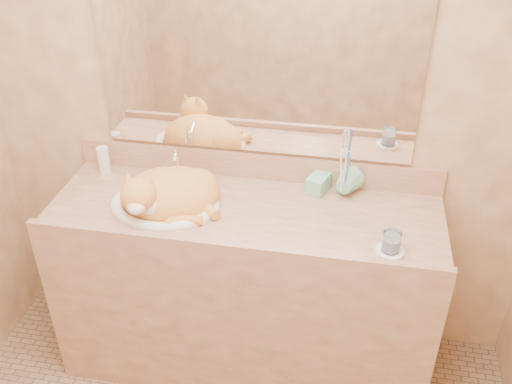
% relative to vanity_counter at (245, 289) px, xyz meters
% --- Properties ---
extents(wall_back, '(2.40, 0.02, 2.50)m').
position_rel_vanity_counter_xyz_m(wall_back, '(0.00, 0.28, 0.82)').
color(wall_back, '#9A6B46').
rests_on(wall_back, ground).
extents(vanity_counter, '(1.60, 0.55, 0.85)m').
position_rel_vanity_counter_xyz_m(vanity_counter, '(0.00, 0.00, 0.00)').
color(vanity_counter, brown).
rests_on(vanity_counter, floor).
extents(mirror, '(1.30, 0.02, 0.80)m').
position_rel_vanity_counter_xyz_m(mirror, '(0.00, 0.26, 0.97)').
color(mirror, white).
rests_on(mirror, wall_back).
extents(sink_basin, '(0.45, 0.38, 0.14)m').
position_rel_vanity_counter_xyz_m(sink_basin, '(-0.33, -0.02, 0.49)').
color(sink_basin, white).
rests_on(sink_basin, vanity_counter).
extents(faucet, '(0.06, 0.12, 0.16)m').
position_rel_vanity_counter_xyz_m(faucet, '(-0.33, 0.15, 0.51)').
color(faucet, white).
rests_on(faucet, vanity_counter).
extents(cat, '(0.48, 0.43, 0.22)m').
position_rel_vanity_counter_xyz_m(cat, '(-0.31, -0.03, 0.49)').
color(cat, orange).
rests_on(cat, sink_basin).
extents(soap_dispenser, '(0.10, 0.10, 0.16)m').
position_rel_vanity_counter_xyz_m(soap_dispenser, '(0.26, 0.15, 0.51)').
color(soap_dispenser, '#78C09B').
rests_on(soap_dispenser, vanity_counter).
extents(toothbrush_cup, '(0.14, 0.14, 0.10)m').
position_rel_vanity_counter_xyz_m(toothbrush_cup, '(0.38, 0.16, 0.48)').
color(toothbrush_cup, '#78C09B').
rests_on(toothbrush_cup, vanity_counter).
extents(toothbrushes, '(0.04, 0.04, 0.24)m').
position_rel_vanity_counter_xyz_m(toothbrushes, '(0.38, 0.16, 0.56)').
color(toothbrushes, silver).
rests_on(toothbrushes, toothbrush_cup).
extents(saucer, '(0.11, 0.11, 0.01)m').
position_rel_vanity_counter_xyz_m(saucer, '(0.58, -0.17, 0.43)').
color(saucer, white).
rests_on(saucer, vanity_counter).
extents(water_glass, '(0.07, 0.07, 0.08)m').
position_rel_vanity_counter_xyz_m(water_glass, '(0.58, -0.17, 0.47)').
color(water_glass, silver).
rests_on(water_glass, saucer).
extents(lotion_bottle, '(0.05, 0.05, 0.13)m').
position_rel_vanity_counter_xyz_m(lotion_bottle, '(-0.67, 0.18, 0.49)').
color(lotion_bottle, silver).
rests_on(lotion_bottle, vanity_counter).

